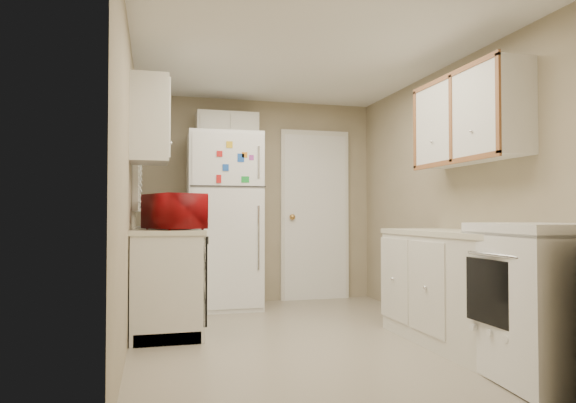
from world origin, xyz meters
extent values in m
plane|color=#B3A895|center=(0.00, 0.00, 0.00)|extent=(3.80, 3.80, 0.00)
plane|color=white|center=(0.00, 0.00, 2.40)|extent=(3.80, 3.80, 0.00)
plane|color=tan|center=(-1.40, 0.00, 1.20)|extent=(3.80, 3.80, 0.00)
plane|color=tan|center=(1.40, 0.00, 1.20)|extent=(3.80, 3.80, 0.00)
plane|color=tan|center=(0.00, 1.90, 1.20)|extent=(2.80, 2.80, 0.00)
plane|color=tan|center=(0.00, -1.90, 1.20)|extent=(2.80, 2.80, 0.00)
cube|color=silver|center=(-1.10, 0.90, 0.45)|extent=(0.60, 1.80, 0.90)
cube|color=black|center=(-0.81, 0.30, 0.49)|extent=(0.03, 0.58, 0.72)
cube|color=gray|center=(-1.10, 1.05, 0.86)|extent=(0.54, 0.74, 0.16)
imported|color=#9F0B0F|center=(-1.04, 0.31, 1.05)|extent=(0.62, 0.49, 0.36)
imported|color=beige|center=(-1.08, 1.41, 1.00)|extent=(0.10, 0.10, 0.21)
cube|color=silver|center=(-1.36, 1.05, 1.60)|extent=(0.10, 0.98, 1.08)
cube|color=silver|center=(-1.25, 0.22, 1.80)|extent=(0.30, 0.45, 0.70)
cube|color=white|center=(-0.46, 1.59, 0.96)|extent=(0.81, 0.79, 1.92)
cube|color=silver|center=(-0.40, 1.75, 2.00)|extent=(0.70, 0.30, 0.40)
cube|color=white|center=(0.70, 1.86, 1.02)|extent=(0.86, 0.06, 2.08)
cube|color=silver|center=(1.10, -0.80, 0.45)|extent=(0.60, 2.00, 0.90)
cube|color=white|center=(1.11, -1.46, 0.49)|extent=(0.73, 0.87, 0.98)
cube|color=silver|center=(1.25, -0.50, 1.80)|extent=(0.30, 1.20, 0.70)
camera|label=1|loc=(-1.22, -4.12, 1.02)|focal=32.00mm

